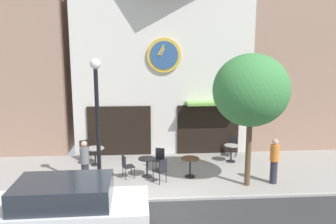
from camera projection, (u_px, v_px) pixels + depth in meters
The scene contains 17 objects.
ground_plane at pixel (155, 205), 10.60m from camera, with size 29.52×10.51×0.13m.
clock_building at pixel (162, 41), 16.09m from camera, with size 8.28×3.90×10.14m.
neighbor_building_left at pixel (4, 33), 16.62m from camera, with size 6.64×4.93×11.33m.
street_lamp at pixel (98, 125), 11.31m from camera, with size 0.36×0.36×4.56m.
street_tree at pixel (251, 91), 11.48m from camera, with size 2.66×2.39×4.72m.
cafe_table_center_right at pixel (95, 152), 14.12m from camera, with size 0.77×0.77×0.75m.
cafe_table_near_curb at pixel (147, 164), 12.82m from camera, with size 0.67×0.67×0.73m.
cafe_table_rightmost at pixel (190, 164), 12.78m from camera, with size 0.71×0.71×0.75m.
cafe_table_center at pixel (231, 151), 14.54m from camera, with size 0.62×0.62×0.75m.
cafe_chair_left_end at pixel (233, 145), 15.35m from camera, with size 0.54×0.54×0.90m.
cafe_chair_right_end at pixel (85, 149), 14.74m from camera, with size 0.55×0.55×0.90m.
cafe_chair_by_entrance at pixel (126, 165), 12.67m from camera, with size 0.52×0.52×0.90m.
cafe_chair_facing_street at pixel (161, 169), 12.20m from camera, with size 0.56×0.56×0.90m.
cafe_chair_under_awning at pixel (159, 157), 13.53m from camera, with size 0.53×0.53×0.90m.
pedestrian_grey at pixel (85, 163), 11.87m from camera, with size 0.39×0.39×1.67m.
pedestrian_orange at pixel (274, 161), 12.13m from camera, with size 0.42×0.42×1.67m.
parked_car_white at pixel (65, 210), 8.58m from camera, with size 4.33×2.09×1.55m.
Camera 1 is at (-0.29, -10.09, 4.81)m, focal length 35.67 mm.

